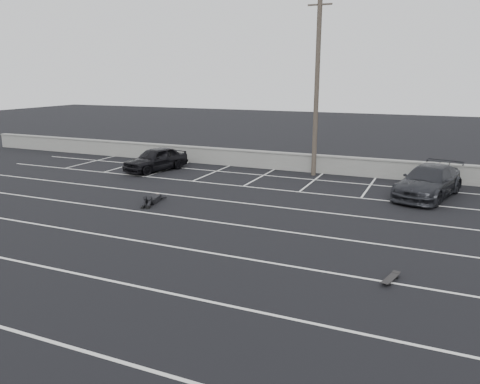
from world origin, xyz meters
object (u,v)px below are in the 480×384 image
at_px(car_left, 156,159).
at_px(skateboard, 390,279).
at_px(car_right, 429,182).
at_px(person, 154,196).
at_px(utility_pole, 317,86).

relative_size(car_left, skateboard, 4.76).
bearing_deg(skateboard, car_left, 158.35).
bearing_deg(car_right, skateboard, -77.49).
xyz_separation_m(car_left, skateboard, (14.70, -10.58, -0.63)).
height_order(car_left, person, car_left).
relative_size(utility_pole, person, 3.77).
relative_size(car_left, person, 1.59).
relative_size(car_left, car_right, 0.82).
bearing_deg(skateboard, car_right, 101.13).
bearing_deg(utility_pole, person, -121.05).
distance_m(car_left, utility_pole, 10.30).
height_order(car_left, utility_pole, utility_pole).
height_order(utility_pole, skateboard, utility_pole).
distance_m(car_right, skateboard, 10.44).
xyz_separation_m(car_left, car_right, (15.24, -0.18, 0.03)).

